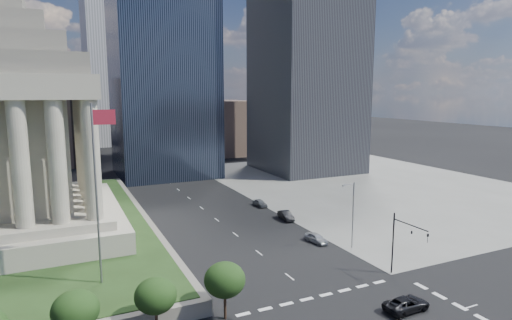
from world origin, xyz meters
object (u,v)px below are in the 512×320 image
traffic_signal_ne (404,238)px  parked_sedan_near (316,238)px  flagpole (97,185)px  street_lamp_north (352,211)px  parked_sedan_far (260,203)px  pickup_truck (407,304)px  parked_sedan_mid (286,216)px

traffic_signal_ne → parked_sedan_near: 16.30m
flagpole → street_lamp_north: bearing=1.6°
traffic_signal_ne → parked_sedan_near: traffic_signal_ne is taller
parked_sedan_near → parked_sedan_far: 22.98m
street_lamp_north → pickup_truck: size_ratio=1.89×
flagpole → pickup_truck: size_ratio=3.77×
parked_sedan_near → pickup_truck: bearing=-105.1°
street_lamp_north → parked_sedan_near: size_ratio=2.33×
flagpole → parked_sedan_near: 34.44m
flagpole → parked_sedan_near: (31.72, 5.14, -12.38)m
flagpole → traffic_signal_ne: flagpole is taller
parked_sedan_far → pickup_truck: bearing=-97.9°
parked_sedan_mid → parked_sedan_far: parked_sedan_mid is taller
parked_sedan_near → parked_sedan_mid: (1.61, 12.60, 0.05)m
pickup_truck → flagpole: bearing=57.8°
traffic_signal_ne → pickup_truck: 9.45m
pickup_truck → parked_sedan_mid: parked_sedan_mid is taller
traffic_signal_ne → parked_sedan_mid: 28.41m
traffic_signal_ne → pickup_truck: size_ratio=1.51×
pickup_truck → street_lamp_north: bearing=-21.7°
street_lamp_north → parked_sedan_far: (-2.13, 27.08, -4.95)m
street_lamp_north → pickup_truck: (-6.21, -17.63, -4.93)m
traffic_signal_ne → flagpole: bearing=163.3°
flagpole → parked_sedan_far: bearing=40.4°
pickup_truck → parked_sedan_far: (4.07, 44.71, -0.03)m
parked_sedan_near → parked_sedan_far: parked_sedan_near is taller
traffic_signal_ne → parked_sedan_far: 38.67m
pickup_truck → parked_sedan_mid: size_ratio=1.13×
flagpole → traffic_signal_ne: bearing=-16.7°
flagpole → traffic_signal_ne: 36.69m
traffic_signal_ne → parked_sedan_far: size_ratio=1.92×
flagpole → street_lamp_north: (35.16, 1.00, -7.45)m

